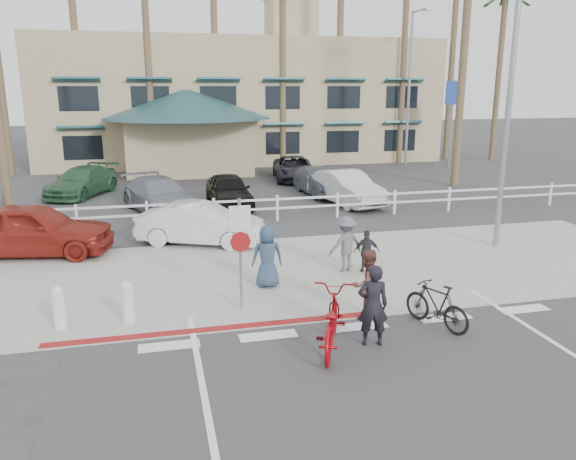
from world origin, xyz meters
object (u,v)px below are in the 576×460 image
object	(u,v)px
car_red_compact	(32,229)
bike_red	(331,321)
bike_black	(437,305)
car_white_sedan	(201,224)
sign_post	(240,249)

from	to	relation	value
car_red_compact	bike_red	bearing A→B (deg)	-129.20
bike_black	car_white_sedan	distance (m)	8.83
bike_red	bike_black	size ratio (longest dim) A/B	1.34
bike_black	car_red_compact	bearing A→B (deg)	-63.19
car_white_sedan	car_red_compact	size ratio (longest dim) A/B	0.87
sign_post	car_red_compact	size ratio (longest dim) A/B	0.61
car_red_compact	sign_post	bearing A→B (deg)	-125.57
sign_post	bike_red	xyz separation A→B (m)	(1.37, -2.42, -0.87)
car_white_sedan	bike_black	bearing A→B (deg)	-127.48
sign_post	bike_black	world-z (taller)	sign_post
bike_red	car_red_compact	world-z (taller)	car_red_compact
sign_post	car_white_sedan	bearing A→B (deg)	93.98
bike_black	car_white_sedan	bearing A→B (deg)	-84.74
bike_red	bike_black	bearing A→B (deg)	-147.72
sign_post	car_white_sedan	world-z (taller)	sign_post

